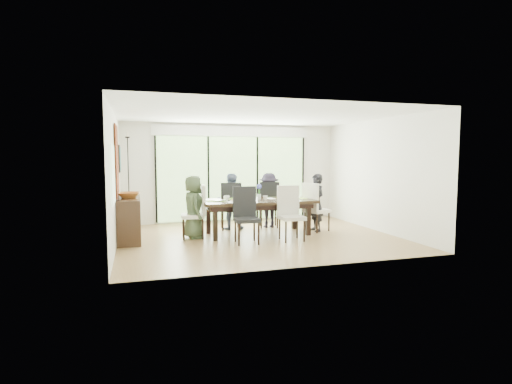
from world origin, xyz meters
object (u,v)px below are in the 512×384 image
object	(u,v)px
vase	(259,197)
laptop	(222,201)
chair_near_right	(292,213)
cup_b	(265,198)
person_left_end	(193,207)
person_far_left	(231,201)
person_far_right	(269,200)
table_top	(258,201)
sideboard	(129,219)
chair_far_left	(230,205)
person_right_end	(316,203)
bowl	(129,195)
chair_near_left	(247,215)
cup_c	(289,196)
cup_a	(227,198)
chair_left_end	(193,212)
chair_far_right	(269,204)
chair_right_end	(317,207)

from	to	relation	value
vase	laptop	size ratio (longest dim) A/B	0.36
chair_near_right	cup_b	distance (m)	0.89
person_left_end	person_far_left	bearing A→B (deg)	-54.53
person_far_right	person_far_left	bearing A→B (deg)	3.72
table_top	sideboard	size ratio (longest dim) A/B	1.58
chair_far_left	person_left_end	xyz separation A→B (m)	(-1.03, -0.85, 0.10)
person_left_end	person_right_end	distance (m)	2.96
person_left_end	vase	distance (m)	1.54
chair_near_right	bowl	bearing A→B (deg)	164.69
vase	chair_near_left	bearing A→B (deg)	-120.87
person_far_left	cup_b	size ratio (longest dim) A/B	12.90
cup_c	cup_a	bearing A→B (deg)	178.09
laptop	cup_c	distance (m)	1.66
chair_near_right	person_left_end	world-z (taller)	person_left_end
person_right_end	person_far_left	world-z (taller)	same
vase	cup_b	bearing A→B (deg)	-56.31
person_far_right	bowl	xyz separation A→B (m)	(-3.39, -0.69, 0.29)
cup_c	sideboard	xyz separation A→B (m)	(-3.64, 0.14, -0.40)
cup_c	person_far_left	bearing A→B (deg)	149.72
cup_c	sideboard	world-z (taller)	sideboard
chair_near_left	person_left_end	distance (m)	1.31
vase	cup_a	world-z (taller)	vase
chair_far_left	person_far_right	world-z (taller)	person_far_right
cup_a	chair_near_right	bearing A→B (deg)	-40.36
cup_a	chair_near_left	bearing A→B (deg)	-78.91
chair_near_left	laptop	world-z (taller)	chair_near_left
person_left_end	person_right_end	xyz separation A→B (m)	(2.96, 0.00, 0.00)
table_top	chair_left_end	distance (m)	1.51
chair_near_left	cup_c	bearing A→B (deg)	40.20
cup_b	laptop	bearing A→B (deg)	180.00
chair_far_right	person_far_right	distance (m)	0.10
table_top	chair_left_end	size ratio (longest dim) A/B	2.18
table_top	person_far_right	world-z (taller)	person_far_right
chair_far_right	chair_near_right	xyz separation A→B (m)	(-0.05, -1.72, 0.00)
chair_near_right	person_far_left	bearing A→B (deg)	120.66
person_far_left	cup_a	xyz separation A→B (m)	(-0.25, -0.68, 0.16)
table_top	sideboard	bearing A→B (deg)	175.25
vase	cup_c	size ratio (longest dim) A/B	0.97
person_right_end	cup_b	world-z (taller)	person_right_end
chair_near_right	person_right_end	world-z (taller)	person_right_end
laptop	cup_a	xyz separation A→B (m)	(0.15, 0.25, 0.04)
chair_near_right	sideboard	xyz separation A→B (m)	(-3.34, 1.11, -0.13)
chair_left_end	chair_far_left	xyz separation A→B (m)	(1.05, 0.85, 0.00)
person_right_end	cup_b	bearing A→B (deg)	-92.11
person_right_end	cup_c	xyz separation A→B (m)	(-0.68, 0.10, 0.16)
table_top	chair_near_left	distance (m)	1.02
chair_far_left	chair_right_end	bearing A→B (deg)	164.62
chair_near_left	cup_b	bearing A→B (deg)	53.30
cup_c	sideboard	size ratio (longest dim) A/B	0.08
chair_far_left	chair_far_right	world-z (taller)	same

